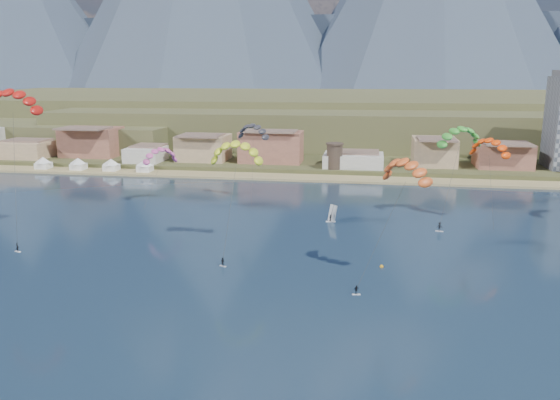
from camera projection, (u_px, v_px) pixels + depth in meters
name	position (u px, v px, depth m)	size (l,w,h in m)	color
ground	(244.00, 320.00, 79.67)	(2400.00, 2400.00, 0.00)	black
beach	(317.00, 178.00, 181.52)	(2200.00, 12.00, 0.90)	tan
land	(357.00, 101.00, 618.06)	(2200.00, 900.00, 4.00)	brown
foothills	(383.00, 118.00, 297.62)	(940.00, 210.00, 18.00)	brown
town	(210.00, 145.00, 201.37)	(400.00, 24.00, 12.00)	silver
watchtower	(335.00, 156.00, 187.05)	(5.82, 5.82, 8.60)	#47382D
beach_tents	(94.00, 161.00, 192.60)	(43.40, 6.40, 5.00)	white
kitesurfer_red	(11.00, 98.00, 112.74)	(12.54, 13.42, 31.85)	silver
kitesurfer_yellow	(236.00, 149.00, 108.61)	(10.83, 15.02, 23.18)	silver
kitesurfer_orange	(406.00, 167.00, 91.00)	(12.75, 13.24, 22.32)	silver
kitesurfer_green	(460.00, 134.00, 129.19)	(11.86, 16.84, 23.76)	silver
distant_kite_pink	(160.00, 153.00, 145.51)	(9.41, 9.33, 16.71)	#262626
distant_kite_dark	(253.00, 129.00, 148.19)	(10.02, 7.34, 21.95)	#262626
distant_kite_orange	(490.00, 144.00, 127.05)	(9.94, 9.13, 20.95)	#262626
windsurfer	(331.00, 217.00, 130.31)	(2.30, 2.51, 3.97)	silver
buoy	(382.00, 267.00, 100.78)	(0.68, 0.68, 0.68)	orange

